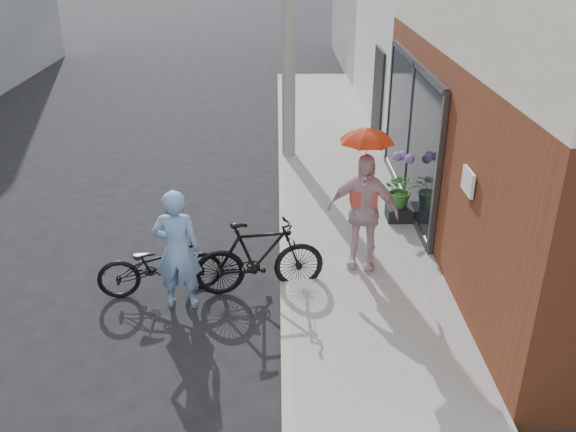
{
  "coord_description": "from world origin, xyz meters",
  "views": [
    {
      "loc": [
        0.86,
        -6.58,
        4.6
      ],
      "look_at": [
        0.99,
        0.78,
        1.1
      ],
      "focal_mm": 38.0,
      "sensor_mm": 36.0,
      "label": 1
    }
  ],
  "objects_px": {
    "bike_left": "(160,264)",
    "kimono_woman": "(363,212)",
    "officer": "(177,250)",
    "planter": "(399,213)",
    "bike_right": "(259,257)"
  },
  "relations": [
    {
      "from": "bike_left",
      "to": "kimono_woman",
      "type": "relative_size",
      "value": 0.98
    },
    {
      "from": "officer",
      "to": "kimono_woman",
      "type": "xyz_separation_m",
      "value": [
        2.5,
        0.83,
        0.14
      ]
    },
    {
      "from": "officer",
      "to": "kimono_woman",
      "type": "relative_size",
      "value": 0.98
    },
    {
      "from": "kimono_woman",
      "to": "officer",
      "type": "bearing_deg",
      "value": -145.58
    },
    {
      "from": "officer",
      "to": "bike_left",
      "type": "bearing_deg",
      "value": -43.49
    },
    {
      "from": "officer",
      "to": "planter",
      "type": "bearing_deg",
      "value": -143.06
    },
    {
      "from": "bike_left",
      "to": "bike_right",
      "type": "height_order",
      "value": "bike_right"
    },
    {
      "from": "officer",
      "to": "bike_left",
      "type": "relative_size",
      "value": 0.99
    },
    {
      "from": "planter",
      "to": "officer",
      "type": "bearing_deg",
      "value": -144.79
    },
    {
      "from": "bike_right",
      "to": "planter",
      "type": "distance_m",
      "value": 3.09
    },
    {
      "from": "planter",
      "to": "bike_right",
      "type": "bearing_deg",
      "value": -138.64
    },
    {
      "from": "officer",
      "to": "bike_left",
      "type": "distance_m",
      "value": 0.59
    },
    {
      "from": "officer",
      "to": "kimono_woman",
      "type": "distance_m",
      "value": 2.63
    },
    {
      "from": "bike_right",
      "to": "kimono_woman",
      "type": "height_order",
      "value": "kimono_woman"
    },
    {
      "from": "bike_left",
      "to": "planter",
      "type": "xyz_separation_m",
      "value": [
        3.67,
        2.05,
        -0.21
      ]
    }
  ]
}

